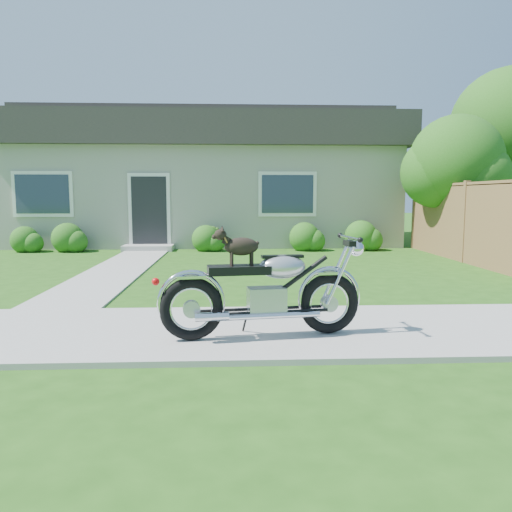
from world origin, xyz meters
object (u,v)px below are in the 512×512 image
Objects in this scene: fence at (465,222)px; tree_near at (461,165)px; motorcycle_with_dog at (266,290)px; potted_plant_left at (74,238)px; house at (206,178)px; potted_plant_right at (216,238)px.

fence is 1.82× the size of tree_near.
potted_plant_left is at bearing 110.42° from motorcycle_with_dog.
house is 5.68× the size of motorcycle_with_dog.
house is at bearing 145.29° from tree_near.
house reaches higher than motorcycle_with_dog.
fence reaches higher than potted_plant_right.
tree_near is (6.84, -4.74, 0.18)m from house.
tree_near is 1.64× the size of motorcycle_with_dog.
potted_plant_left is (-3.53, -3.44, -1.78)m from house.
tree_near reaches higher than fence.
house is at bearing 44.32° from potted_plant_left.
potted_plant_left is at bearing 172.90° from tree_near.
potted_plant_left is at bearing 180.00° from potted_plant_right.
fence is at bearing -25.48° from potted_plant_right.
potted_plant_left reaches higher than potted_plant_right.
tree_near is 6.83m from potted_plant_right.
house reaches higher than fence.
fence is 9.41× the size of potted_plant_right.
potted_plant_left is 10.12m from motorcycle_with_dog.
house is at bearing 97.06° from potted_plant_right.
tree_near is at bearing -34.71° from house.
potted_plant_left is (-9.83, 2.80, -0.56)m from fence.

